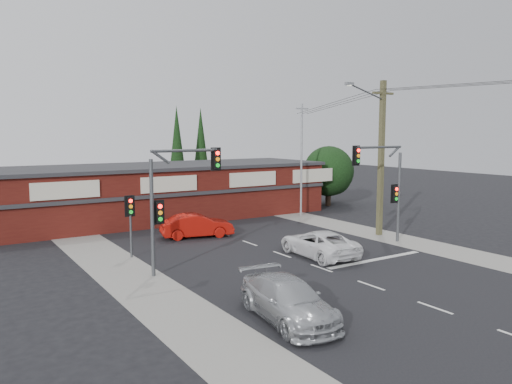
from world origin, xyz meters
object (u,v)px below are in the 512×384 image
shop_building (161,191)px  utility_pole (380,153)px  silver_suv (288,300)px  red_sedan (197,226)px  white_suv (318,243)px

shop_building → utility_pole: 17.15m
silver_suv → red_sedan: 15.13m
utility_pole → white_suv: bearing=-162.1°
red_sedan → shop_building: 8.31m
silver_suv → shop_building: size_ratio=0.19×
white_suv → silver_suv: size_ratio=1.00×
silver_suv → shop_building: bearing=86.8°
silver_suv → utility_pole: bearing=40.5°
red_sedan → shop_building: shop_building is taller
white_suv → red_sedan: size_ratio=1.11×
red_sedan → white_suv: bearing=-144.4°
white_suv → silver_suv: (-6.95, -6.63, 0.03)m
silver_suv → utility_pole: 17.08m
white_suv → utility_pole: bearing=-158.7°
white_suv → shop_building: 16.47m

